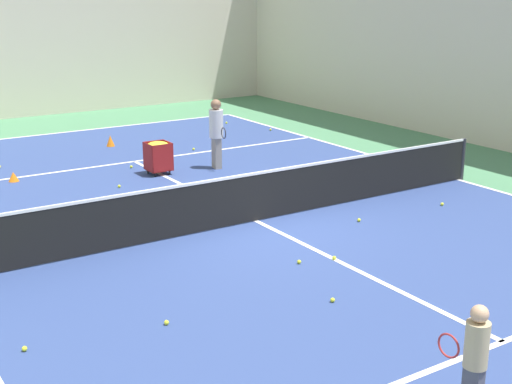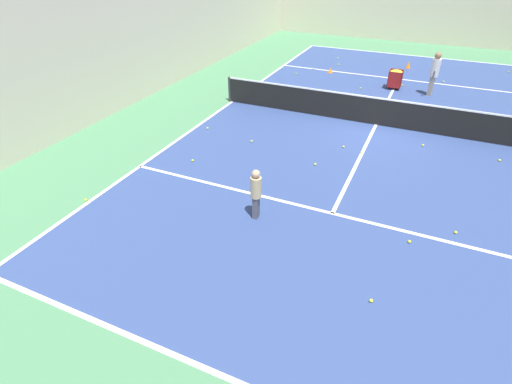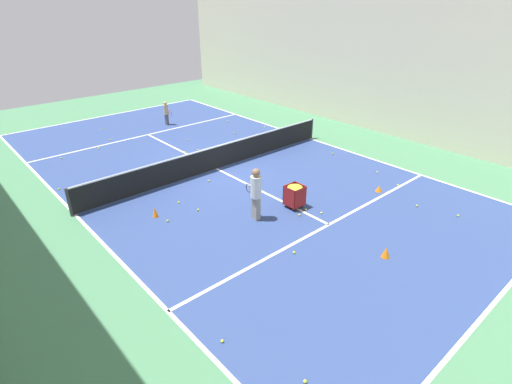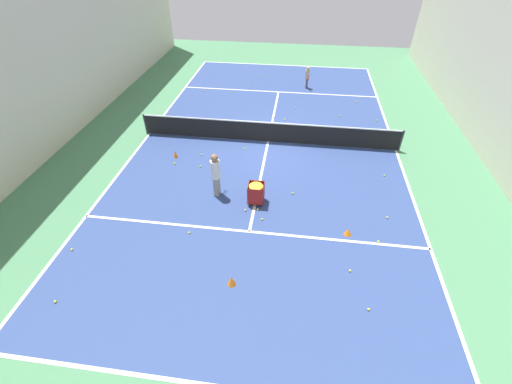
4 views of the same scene
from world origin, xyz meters
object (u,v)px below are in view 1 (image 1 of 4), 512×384
object	(u,v)px
player_near_baseline	(475,353)
training_cone_1	(110,141)
coach_at_net	(216,129)
training_cone_0	(346,168)
tennis_net	(256,196)
ball_cart	(158,151)

from	to	relation	value
player_near_baseline	training_cone_1	bearing A→B (deg)	-11.67
player_near_baseline	training_cone_1	size ratio (longest dim) A/B	4.10
coach_at_net	training_cone_0	xyz separation A→B (m)	(2.34, -2.24, -0.83)
tennis_net	ball_cart	xyz separation A→B (m)	(-0.02, 4.35, 0.05)
tennis_net	coach_at_net	distance (m)	4.36
training_cone_0	player_near_baseline	bearing A→B (deg)	-122.34
training_cone_0	training_cone_1	distance (m)	7.12
tennis_net	training_cone_1	world-z (taller)	tennis_net
tennis_net	training_cone_0	bearing A→B (deg)	25.85
player_near_baseline	ball_cart	bearing A→B (deg)	-12.92
coach_at_net	training_cone_1	bearing A→B (deg)	-153.96
ball_cart	training_cone_0	bearing A→B (deg)	-33.31
training_cone_0	tennis_net	bearing A→B (deg)	-154.15
training_cone_1	ball_cart	bearing A→B (deg)	-93.13
player_near_baseline	training_cone_1	xyz separation A→B (m)	(1.80, 14.70, -0.57)
ball_cart	tennis_net	bearing A→B (deg)	-89.75
coach_at_net	player_near_baseline	bearing A→B (deg)	-8.16
ball_cart	training_cone_0	size ratio (longest dim) A/B	2.43
tennis_net	training_cone_1	xyz separation A→B (m)	(0.18, 7.97, -0.35)
ball_cart	training_cone_0	xyz separation A→B (m)	(3.82, -2.51, -0.40)
tennis_net	ball_cart	size ratio (longest dim) A/B	14.56
player_near_baseline	training_cone_1	world-z (taller)	player_near_baseline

